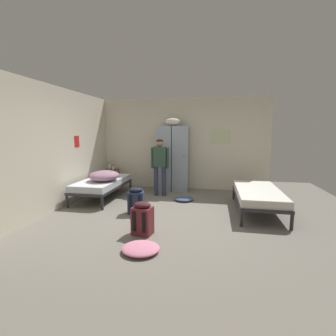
# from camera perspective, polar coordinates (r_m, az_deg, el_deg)

# --- Properties ---
(ground_plane) EXTENTS (8.19, 8.19, 0.00)m
(ground_plane) POSITION_cam_1_polar(r_m,az_deg,el_deg) (5.02, -0.55, -11.21)
(ground_plane) COLOR slate
(room_backdrop) EXTENTS (4.93, 5.18, 2.65)m
(room_backdrop) POSITION_cam_1_polar(r_m,az_deg,el_deg) (6.30, -9.43, 5.03)
(room_backdrop) COLOR beige
(room_backdrop) RESTS_ON ground_plane
(locker_bank) EXTENTS (0.90, 0.55, 2.07)m
(locker_bank) POSITION_cam_1_polar(r_m,az_deg,el_deg) (7.05, 1.14, 2.57)
(locker_bank) COLOR #8C99A3
(locker_bank) RESTS_ON ground_plane
(shelf_unit) EXTENTS (0.38, 0.30, 0.57)m
(shelf_unit) POSITION_cam_1_polar(r_m,az_deg,el_deg) (7.62, -12.94, -1.94)
(shelf_unit) COLOR brown
(shelf_unit) RESTS_ON ground_plane
(bed_left_rear) EXTENTS (0.90, 1.90, 0.49)m
(bed_left_rear) POSITION_cam_1_polar(r_m,az_deg,el_deg) (6.49, -14.97, -3.49)
(bed_left_rear) COLOR #28282D
(bed_left_rear) RESTS_ON ground_plane
(bed_right) EXTENTS (0.90, 1.90, 0.49)m
(bed_right) POSITION_cam_1_polar(r_m,az_deg,el_deg) (5.54, 20.18, -5.75)
(bed_right) COLOR #28282D
(bed_right) RESTS_ON ground_plane
(bedding_heap) EXTENTS (0.72, 0.79, 0.25)m
(bedding_heap) POSITION_cam_1_polar(r_m,az_deg,el_deg) (6.25, -14.60, -1.74)
(bedding_heap) COLOR gray
(bedding_heap) RESTS_ON bed_left_rear
(person_traveler) EXTENTS (0.47, 0.22, 1.50)m
(person_traveler) POSITION_cam_1_polar(r_m,az_deg,el_deg) (6.44, -1.90, 1.44)
(person_traveler) COLOR #2D334C
(person_traveler) RESTS_ON ground_plane
(water_bottle) EXTENTS (0.06, 0.06, 0.20)m
(water_bottle) POSITION_cam_1_polar(r_m,az_deg,el_deg) (7.62, -13.50, 0.41)
(water_bottle) COLOR silver
(water_bottle) RESTS_ON shelf_unit
(lotion_bottle) EXTENTS (0.05, 0.05, 0.15)m
(lotion_bottle) POSITION_cam_1_polar(r_m,az_deg,el_deg) (7.51, -12.64, 0.16)
(lotion_bottle) COLOR white
(lotion_bottle) RESTS_ON shelf_unit
(backpack_navy) EXTENTS (0.35, 0.37, 0.55)m
(backpack_navy) POSITION_cam_1_polar(r_m,az_deg,el_deg) (5.20, -7.44, -7.60)
(backpack_navy) COLOR navy
(backpack_navy) RESTS_ON ground_plane
(backpack_maroon) EXTENTS (0.36, 0.37, 0.55)m
(backpack_maroon) POSITION_cam_1_polar(r_m,az_deg,el_deg) (4.17, -5.88, -11.66)
(backpack_maroon) COLOR maroon
(backpack_maroon) RESTS_ON ground_plane
(clothes_pile_pink) EXTENTS (0.54, 0.51, 0.10)m
(clothes_pile_pink) POSITION_cam_1_polar(r_m,az_deg,el_deg) (3.68, -6.37, -18.07)
(clothes_pile_pink) COLOR pink
(clothes_pile_pink) RESTS_ON ground_plane
(clothes_pile_denim) EXTENTS (0.47, 0.48, 0.09)m
(clothes_pile_denim) POSITION_cam_1_polar(r_m,az_deg,el_deg) (6.15, 3.67, -7.09)
(clothes_pile_denim) COLOR #42567A
(clothes_pile_denim) RESTS_ON ground_plane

